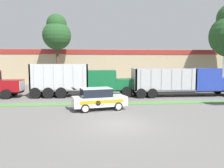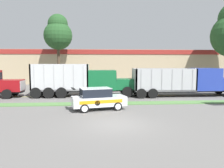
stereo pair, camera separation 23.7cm
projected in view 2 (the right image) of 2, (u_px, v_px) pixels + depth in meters
The scene contains 12 objects.
ground_plane at pixel (116, 125), 13.27m from camera, with size 600.00×600.00×0.00m, color slate.
grass_verge at pixel (109, 103), 20.02m from camera, with size 120.00×1.48×0.06m, color #517F42.
centre_line_2 at pixel (22, 97), 24.03m from camera, with size 2.40×0.14×0.01m, color yellow.
centre_line_3 at pixel (71, 96), 24.43m from camera, with size 2.40×0.14×0.01m, color yellow.
centre_line_4 at pixel (119, 96), 24.84m from camera, with size 2.40×0.14×0.01m, color yellow.
centre_line_5 at pixel (166, 95), 25.24m from camera, with size 2.40×0.14×0.01m, color yellow.
centre_line_6 at pixel (210, 95), 25.65m from camera, with size 2.40×0.14×0.01m, color yellow.
dump_truck_lead at pixel (195, 82), 24.61m from camera, with size 11.72×2.85×3.17m.
dump_truck_far_right at pixel (92, 82), 24.52m from camera, with size 11.62×2.78×3.61m.
rally_car at pixel (98, 99), 17.47m from camera, with size 4.55×2.69×1.79m.
store_building_backdrop at pixel (106, 66), 44.61m from camera, with size 43.24×12.10×6.11m.
tree_behind_centre at pixel (58, 33), 34.79m from camera, with size 4.51×4.51×11.45m.
Camera 2 is at (-1.21, -12.91, 3.75)m, focal length 35.00 mm.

